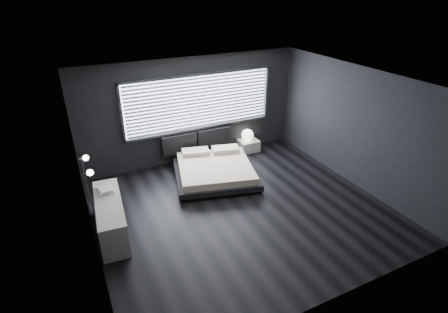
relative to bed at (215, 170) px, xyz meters
name	(u,v)px	position (x,y,z in m)	size (l,w,h in m)	color
room	(243,151)	(-0.06, -1.48, 1.16)	(6.04, 6.00, 2.80)	black
window	(200,102)	(0.14, 1.22, 1.37)	(4.14, 0.09, 1.52)	white
headboard	(197,140)	(-0.01, 1.16, 0.33)	(1.96, 0.16, 0.52)	black
sconce_near	(90,173)	(-2.94, -1.43, 1.36)	(0.18, 0.11, 0.11)	silver
sconce_far	(85,158)	(-2.94, -0.83, 1.36)	(0.18, 0.11, 0.11)	silver
wall_art_upper	(86,177)	(-3.03, -2.03, 1.61)	(0.01, 0.48, 0.48)	#47474C
wall_art_lower	(89,195)	(-3.03, -1.78, 1.14)	(0.01, 0.48, 0.48)	#47474C
bed	(215,170)	(0.00, 0.00, 0.00)	(2.38, 2.32, 0.51)	black
nightstand	(248,145)	(1.54, 1.02, -0.07)	(0.56, 0.47, 0.33)	silver
orb_lamp	(247,135)	(1.50, 1.03, 0.26)	(0.34, 0.34, 0.34)	white
dresser	(111,217)	(-2.70, -1.04, 0.12)	(0.64, 1.80, 0.71)	silver
book_stack	(105,189)	(-2.69, -0.61, 0.50)	(0.31, 0.39, 0.08)	white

